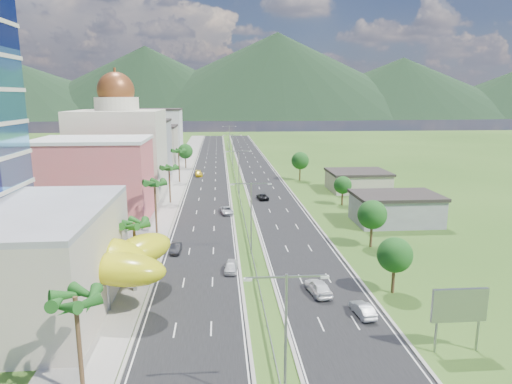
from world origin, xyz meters
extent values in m
plane|color=#2D5119|center=(0.00, 0.00, 0.00)|extent=(500.00, 500.00, 0.00)
cube|color=black|center=(-7.50, 90.00, 0.02)|extent=(11.00, 260.00, 0.04)
cube|color=black|center=(7.50, 90.00, 0.02)|extent=(11.00, 260.00, 0.04)
cube|color=gray|center=(-17.00, 90.00, 0.06)|extent=(7.00, 260.00, 0.12)
cube|color=gray|center=(0.00, 72.00, 0.62)|extent=(0.08, 216.00, 0.28)
cube|color=gray|center=(0.00, 174.00, 0.35)|extent=(0.10, 0.12, 0.70)
cylinder|color=gray|center=(0.00, -25.00, 5.50)|extent=(0.20, 0.20, 11.00)
cube|color=gray|center=(-1.44, -25.00, 10.80)|extent=(2.88, 0.12, 0.12)
cube|color=gray|center=(1.44, -25.00, 10.80)|extent=(2.88, 0.12, 0.12)
cube|color=silver|center=(-2.72, -25.00, 10.70)|extent=(0.60, 0.25, 0.18)
cube|color=silver|center=(2.72, -25.00, 10.70)|extent=(0.60, 0.25, 0.18)
cylinder|color=gray|center=(0.00, 10.00, 5.50)|extent=(0.20, 0.20, 11.00)
cube|color=gray|center=(-1.44, 10.00, 10.80)|extent=(2.88, 0.12, 0.12)
cube|color=gray|center=(1.44, 10.00, 10.80)|extent=(2.88, 0.12, 0.12)
cube|color=silver|center=(-2.72, 10.00, 10.70)|extent=(0.60, 0.25, 0.18)
cube|color=silver|center=(2.72, 10.00, 10.70)|extent=(0.60, 0.25, 0.18)
cylinder|color=gray|center=(0.00, 50.00, 5.50)|extent=(0.20, 0.20, 11.00)
cube|color=gray|center=(-1.44, 50.00, 10.80)|extent=(2.88, 0.12, 0.12)
cube|color=gray|center=(1.44, 50.00, 10.80)|extent=(2.88, 0.12, 0.12)
cube|color=silver|center=(-2.72, 50.00, 10.70)|extent=(0.60, 0.25, 0.18)
cube|color=silver|center=(2.72, 50.00, 10.70)|extent=(0.60, 0.25, 0.18)
cylinder|color=gray|center=(0.00, 95.00, 5.50)|extent=(0.20, 0.20, 11.00)
cube|color=gray|center=(-1.44, 95.00, 10.80)|extent=(2.88, 0.12, 0.12)
cube|color=gray|center=(1.44, 95.00, 10.80)|extent=(2.88, 0.12, 0.12)
cube|color=silver|center=(-2.72, 95.00, 10.70)|extent=(0.60, 0.25, 0.18)
cube|color=silver|center=(2.72, 95.00, 10.70)|extent=(0.60, 0.25, 0.18)
cylinder|color=gray|center=(0.00, 140.00, 5.50)|extent=(0.20, 0.20, 11.00)
cube|color=gray|center=(-1.44, 140.00, 10.80)|extent=(2.88, 0.12, 0.12)
cube|color=gray|center=(1.44, 140.00, 10.80)|extent=(2.88, 0.12, 0.12)
cube|color=silver|center=(-2.72, 140.00, 10.70)|extent=(0.60, 0.25, 0.18)
cube|color=silver|center=(2.72, 140.00, 10.70)|extent=(0.60, 0.25, 0.18)
cylinder|color=gray|center=(-24.00, -2.00, 2.00)|extent=(0.50, 0.50, 4.00)
cylinder|color=gray|center=(-17.00, -7.00, 2.00)|extent=(0.50, 0.50, 4.00)
cylinder|color=gray|center=(-21.00, -10.00, 2.00)|extent=(0.50, 0.50, 4.00)
cylinder|color=gray|center=(-15.00, -2.00, 2.00)|extent=(0.50, 0.50, 4.00)
cube|color=#D7585F|center=(-28.00, 32.00, 7.50)|extent=(20.00, 15.00, 15.00)
cube|color=beige|center=(-28.00, 55.00, 10.00)|extent=(20.00, 20.00, 20.00)
cylinder|color=beige|center=(-28.00, 55.00, 21.50)|extent=(10.00, 10.00, 3.00)
sphere|color=brown|center=(-28.00, 55.00, 24.50)|extent=(8.40, 8.40, 8.40)
cube|color=gray|center=(-27.00, 80.00, 8.00)|extent=(16.00, 15.00, 16.00)
cube|color=#B8AA98|center=(-27.00, 102.00, 6.50)|extent=(16.00, 15.00, 13.00)
cube|color=silver|center=(-27.00, 125.00, 9.00)|extent=(16.00, 15.00, 18.00)
cylinder|color=gray|center=(15.00, -18.00, 1.60)|extent=(0.24, 0.24, 3.20)
cylinder|color=gray|center=(19.00, -18.00, 1.60)|extent=(0.24, 0.24, 3.20)
cube|color=#D85919|center=(17.00, -18.00, 4.60)|extent=(5.20, 0.35, 3.20)
cube|color=gray|center=(28.00, 25.00, 2.50)|extent=(15.00, 10.00, 5.00)
cube|color=#B8AA98|center=(30.00, 55.00, 2.20)|extent=(14.00, 12.00, 4.40)
cylinder|color=#47301C|center=(-15.50, -22.00, 4.25)|extent=(0.36, 0.36, 8.50)
cylinder|color=#47301C|center=(-15.50, 2.00, 3.75)|extent=(0.36, 0.36, 7.50)
cylinder|color=#47301C|center=(-15.50, 22.00, 4.50)|extent=(0.36, 0.36, 9.00)
cylinder|color=#47301C|center=(-15.50, 45.00, 4.00)|extent=(0.36, 0.36, 8.00)
cylinder|color=#47301C|center=(-15.50, 70.00, 4.40)|extent=(0.36, 0.36, 8.80)
cylinder|color=#47301C|center=(-15.50, 95.00, 2.45)|extent=(0.40, 0.40, 4.90)
sphere|color=#1B5019|center=(-15.50, 95.00, 5.60)|extent=(4.90, 4.90, 4.90)
cylinder|color=#47301C|center=(16.00, -5.00, 2.10)|extent=(0.40, 0.40, 4.20)
sphere|color=#1B5019|center=(16.00, -5.00, 4.80)|extent=(4.20, 4.20, 4.20)
cylinder|color=#47301C|center=(19.00, 12.00, 2.27)|extent=(0.40, 0.40, 4.55)
sphere|color=#1B5019|center=(19.00, 12.00, 5.20)|extent=(4.55, 4.55, 4.55)
cylinder|color=#47301C|center=(22.00, 40.00, 1.92)|extent=(0.40, 0.40, 3.85)
sphere|color=#1B5019|center=(22.00, 40.00, 4.40)|extent=(3.85, 3.85, 3.85)
cylinder|color=#47301C|center=(18.00, 70.00, 2.45)|extent=(0.40, 0.40, 4.90)
sphere|color=#1B5019|center=(18.00, 70.00, 5.60)|extent=(4.90, 4.90, 4.90)
imported|color=silver|center=(-3.20, 3.36, 0.74)|extent=(2.14, 4.30, 1.41)
imported|color=black|center=(-11.32, 11.71, 0.71)|extent=(1.57, 4.10, 1.33)
imported|color=#B0B2B8|center=(-3.23, 34.28, 0.72)|extent=(2.90, 5.16, 1.36)
imported|color=gold|center=(-10.64, 79.13, 0.77)|extent=(2.67, 5.24, 1.46)
imported|color=white|center=(6.96, -4.65, 0.92)|extent=(2.88, 5.42, 1.76)
imported|color=#B2B5BA|center=(10.57, -10.46, 0.74)|extent=(1.97, 4.41, 1.41)
imported|color=black|center=(5.25, 46.76, 0.70)|extent=(2.75, 4.98, 1.32)
imported|color=black|center=(-12.30, 2.95, 0.59)|extent=(0.64, 1.76, 1.10)
camera|label=1|loc=(-4.58, -54.74, 23.20)|focal=32.00mm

